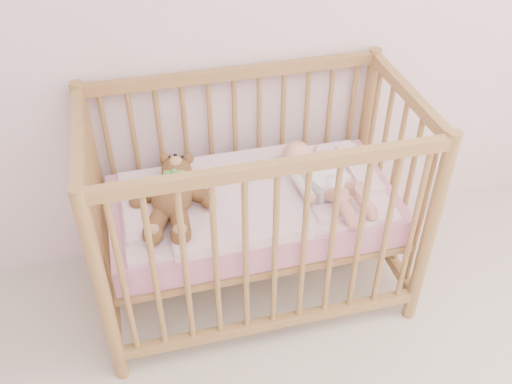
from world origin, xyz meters
name	(u,v)px	position (x,y,z in m)	size (l,w,h in m)	color
crib	(253,207)	(-0.40, 1.60, 0.50)	(1.36, 0.76, 1.00)	#A57E46
mattress	(253,209)	(-0.40, 1.60, 0.49)	(1.22, 0.62, 0.13)	pink
blanket	(253,196)	(-0.40, 1.60, 0.56)	(1.10, 0.58, 0.06)	pink
baby	(320,175)	(-0.11, 1.58, 0.64)	(0.28, 0.58, 0.14)	white
teddy_bear	(172,195)	(-0.74, 1.58, 0.65)	(0.37, 0.52, 0.14)	brown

